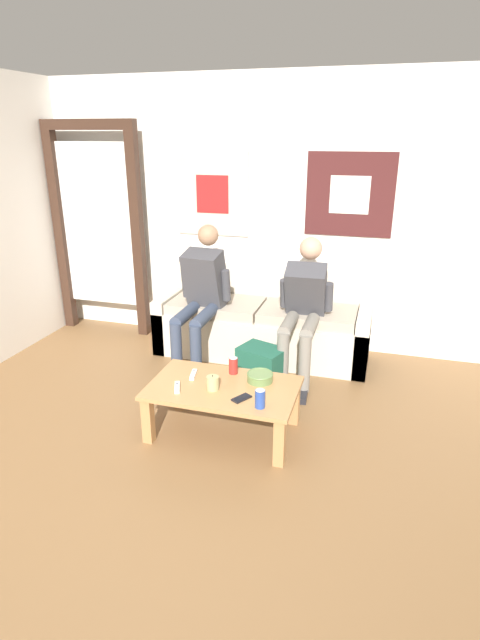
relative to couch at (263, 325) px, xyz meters
name	(u,v)px	position (x,y,z in m)	size (l,w,h in m)	color
ground_plane	(137,530)	(-0.09, -2.47, -0.29)	(18.00, 18.00, 0.00)	brown
wall_back	(265,216)	(-0.08, 0.35, 0.99)	(10.00, 0.07, 2.55)	white
door_frame	(97,219)	(-1.79, 0.13, 0.91)	(1.00, 0.10, 2.15)	#382319
couch	(263,325)	(0.00, 0.00, 0.00)	(2.01, 0.70, 0.79)	beige
coffee_table	(223,394)	(0.07, -1.43, 0.02)	(1.04, 0.63, 0.37)	#B27F4C
person_seated_adult	(201,293)	(-0.49, -0.36, 0.39)	(0.47, 0.90, 1.25)	#384256
person_seated_teen	(304,304)	(0.43, -0.32, 0.37)	(0.47, 0.94, 1.18)	gray
backpack	(261,371)	(0.17, -0.75, -0.11)	(0.43, 0.38, 0.38)	#1E5642
ceramic_bowl	(260,377)	(0.30, -1.28, 0.12)	(0.19, 0.19, 0.06)	#607F47
pillar_candle	(213,383)	(0.01, -1.49, 0.13)	(0.09, 0.09, 0.11)	tan
drink_can_blue	(260,399)	(0.38, -1.63, 0.14)	(0.07, 0.07, 0.12)	#28479E
drink_can_red	(233,366)	(0.08, -1.22, 0.14)	(0.07, 0.07, 0.12)	maroon
game_controller_near_left	(177,387)	(-0.22, -1.56, 0.09)	(0.09, 0.15, 0.03)	white
game_controller_near_right	(193,375)	(-0.19, -1.34, 0.09)	(0.06, 0.15, 0.03)	white
cell_phone	(242,398)	(0.24, -1.56, 0.09)	(0.13, 0.15, 0.01)	black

